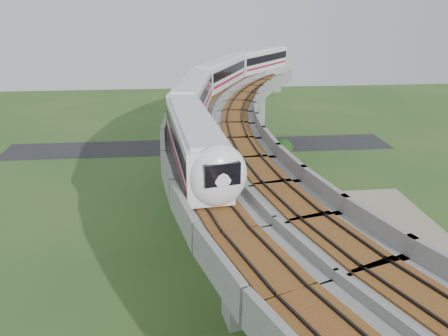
# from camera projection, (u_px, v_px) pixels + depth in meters

# --- Properties ---
(ground) EXTENTS (160.00, 160.00, 0.00)m
(ground) POSITION_uv_depth(u_px,v_px,m) (215.00, 245.00, 40.90)
(ground) COLOR #2B5220
(ground) RESTS_ON ground
(dirt_lot) EXTENTS (18.00, 26.00, 0.04)m
(dirt_lot) POSITION_uv_depth(u_px,v_px,m) (368.00, 249.00, 40.28)
(dirt_lot) COLOR gray
(dirt_lot) RESTS_ON ground
(asphalt_road) EXTENTS (60.00, 8.00, 0.03)m
(asphalt_road) POSITION_uv_depth(u_px,v_px,m) (201.00, 146.00, 68.79)
(asphalt_road) COLOR #232326
(asphalt_road) RESTS_ON ground
(viaduct) EXTENTS (19.58, 73.98, 11.40)m
(viaduct) POSITION_uv_depth(u_px,v_px,m) (258.00, 153.00, 38.01)
(viaduct) COLOR #99968E
(viaduct) RESTS_ON ground
(metro_train) EXTENTS (20.21, 59.15, 3.64)m
(metro_train) POSITION_uv_depth(u_px,v_px,m) (225.00, 84.00, 51.19)
(metro_train) COLOR silver
(metro_train) RESTS_ON ground
(fence) EXTENTS (3.87, 38.73, 1.50)m
(fence) POSITION_uv_depth(u_px,v_px,m) (317.00, 233.00, 41.50)
(fence) COLOR #2D382D
(fence) RESTS_ON ground
(tree_0) EXTENTS (3.14, 3.14, 3.49)m
(tree_0) POSITION_uv_depth(u_px,v_px,m) (282.00, 148.00, 61.32)
(tree_0) COLOR #382314
(tree_0) RESTS_ON ground
(tree_1) EXTENTS (1.90, 1.90, 2.73)m
(tree_1) POSITION_uv_depth(u_px,v_px,m) (276.00, 158.00, 58.02)
(tree_1) COLOR #382314
(tree_1) RESTS_ON ground
(tree_2) EXTENTS (2.31, 2.31, 2.97)m
(tree_2) POSITION_uv_depth(u_px,v_px,m) (274.00, 178.00, 51.20)
(tree_2) COLOR #382314
(tree_2) RESTS_ON ground
(tree_3) EXTENTS (1.87, 1.87, 2.30)m
(tree_3) POSITION_uv_depth(u_px,v_px,m) (281.00, 199.00, 46.91)
(tree_3) COLOR #382314
(tree_3) RESTS_ON ground
(tree_4) EXTENTS (2.19, 2.19, 3.08)m
(tree_4) POSITION_uv_depth(u_px,v_px,m) (282.00, 225.00, 40.03)
(tree_4) COLOR #382314
(tree_4) RESTS_ON ground
(tree_5) EXTENTS (2.90, 2.90, 3.26)m
(tree_5) POSITION_uv_depth(u_px,v_px,m) (311.00, 258.00, 35.17)
(tree_5) COLOR #382314
(tree_5) RESTS_ON ground
(tree_6) EXTENTS (2.11, 2.11, 2.66)m
(tree_6) POSITION_uv_depth(u_px,v_px,m) (331.00, 305.00, 30.16)
(tree_6) COLOR #382314
(tree_6) RESTS_ON ground
(car_white) EXTENTS (2.00, 3.85, 1.25)m
(car_white) POSITION_uv_depth(u_px,v_px,m) (426.00, 315.00, 30.75)
(car_white) COLOR silver
(car_white) RESTS_ON dirt_lot
(car_red) EXTENTS (3.58, 3.65, 1.25)m
(car_red) POSITION_uv_depth(u_px,v_px,m) (394.00, 253.00, 38.40)
(car_red) COLOR #B32110
(car_red) RESTS_ON dirt_lot
(car_dark) EXTENTS (3.79, 2.09, 1.04)m
(car_dark) POSITION_uv_depth(u_px,v_px,m) (367.00, 216.00, 45.18)
(car_dark) COLOR black
(car_dark) RESTS_ON dirt_lot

